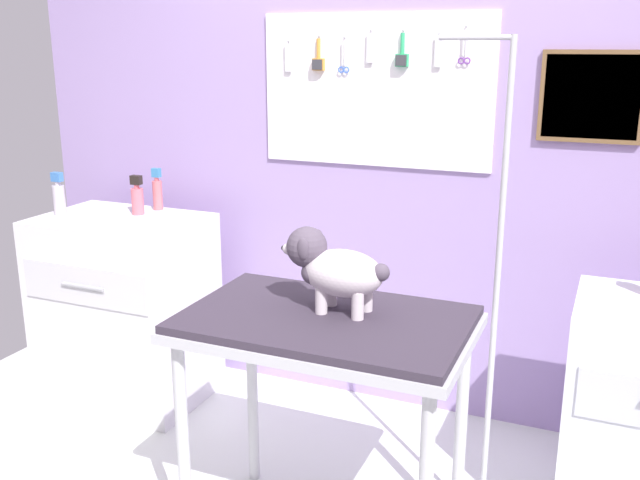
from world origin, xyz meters
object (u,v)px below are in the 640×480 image
object	(u,v)px
spray_bottle_short	(59,197)
grooming_table	(326,342)
grooming_arm	(492,316)
dog	(333,268)
counter_left	(126,308)

from	to	relation	value
spray_bottle_short	grooming_table	bearing A→B (deg)	-20.12
grooming_arm	dog	size ratio (longest dim) A/B	4.55
grooming_table	dog	xyz separation A→B (m)	(0.00, 0.06, 0.25)
spray_bottle_short	counter_left	bearing A→B (deg)	9.43
grooming_table	spray_bottle_short	distance (m)	1.81
grooming_arm	counter_left	bearing A→B (deg)	169.63
counter_left	grooming_arm	bearing A→B (deg)	-10.37
dog	grooming_table	bearing A→B (deg)	-91.12
grooming_arm	spray_bottle_short	bearing A→B (deg)	172.44
counter_left	spray_bottle_short	world-z (taller)	spray_bottle_short
grooming_table	counter_left	world-z (taller)	counter_left
grooming_table	spray_bottle_short	bearing A→B (deg)	159.88
counter_left	spray_bottle_short	bearing A→B (deg)	-170.57
grooming_table	counter_left	xyz separation A→B (m)	(-1.37, 0.67, -0.32)
grooming_table	dog	size ratio (longest dim) A/B	2.47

